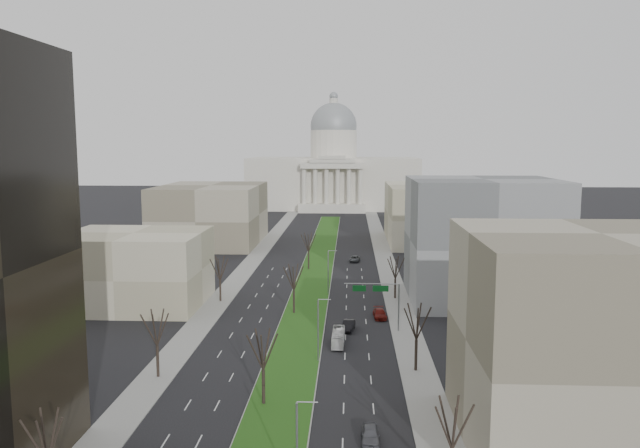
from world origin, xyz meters
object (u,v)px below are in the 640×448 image
(car_grey_far, at_px, (355,259))
(box_van, at_px, (338,337))
(car_grey_near, at_px, (370,435))
(car_black, at_px, (348,325))
(car_red, at_px, (380,314))

(car_grey_far, bearing_deg, box_van, -85.29)
(car_grey_near, xyz_separation_m, car_grey_far, (-0.97, 99.73, -0.08))
(car_grey_near, height_order, car_black, car_black)
(car_red, bearing_deg, car_grey_near, -97.10)
(car_black, bearing_deg, car_red, 61.93)
(box_van, bearing_deg, car_black, 78.95)
(car_grey_near, bearing_deg, car_grey_far, 91.28)
(car_grey_far, xyz_separation_m, box_van, (-3.00, -67.94, 0.37))
(car_grey_near, distance_m, car_grey_far, 99.74)
(car_black, height_order, box_van, box_van)
(car_grey_far, distance_m, box_van, 68.00)
(car_black, height_order, car_red, car_black)
(box_van, bearing_deg, car_red, 65.47)
(car_grey_near, height_order, car_red, car_grey_near)
(car_red, distance_m, box_van, 16.44)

